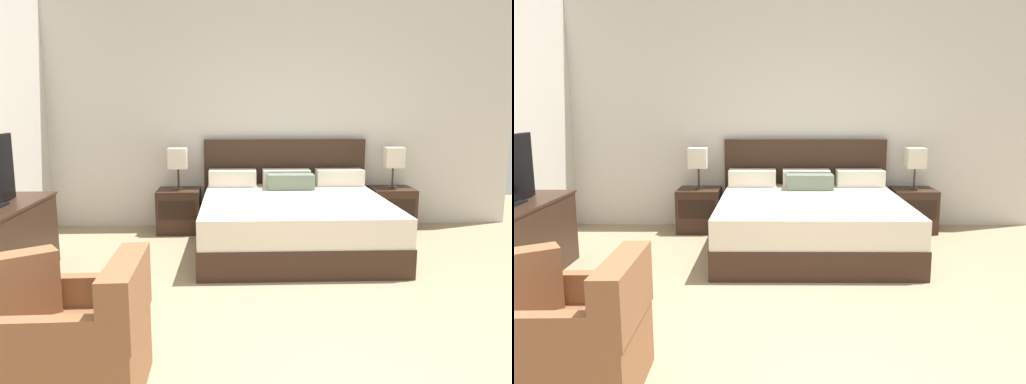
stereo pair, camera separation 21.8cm
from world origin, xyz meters
TOP-DOWN VIEW (x-y plane):
  - wall_back at (0.00, 3.99)m, footprint 6.49×0.06m
  - bed at (0.31, 2.92)m, footprint 2.04×2.11m
  - nightstand_left at (-1.01, 3.66)m, footprint 0.51×0.47m
  - nightstand_right at (1.63, 3.66)m, footprint 0.51×0.47m
  - table_lamp_left at (-1.01, 3.66)m, footprint 0.22×0.22m
  - table_lamp_right at (1.63, 3.66)m, footprint 0.22×0.22m
  - dresser at (-2.35, 1.87)m, footprint 0.54×1.36m
  - armchair_companion at (-1.12, 0.12)m, footprint 0.71×0.70m

SIDE VIEW (x-z plane):
  - nightstand_left at x=-1.01m, z-range 0.00..0.53m
  - nightstand_right at x=1.63m, z-range 0.00..0.53m
  - armchair_companion at x=-1.12m, z-range -0.10..0.66m
  - bed at x=0.31m, z-range -0.25..0.87m
  - dresser at x=-2.35m, z-range 0.01..0.72m
  - table_lamp_left at x=-1.01m, z-range 0.65..1.15m
  - table_lamp_right at x=1.63m, z-range 0.65..1.15m
  - wall_back at x=0.00m, z-range 0.00..2.89m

